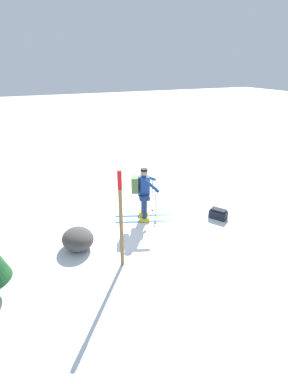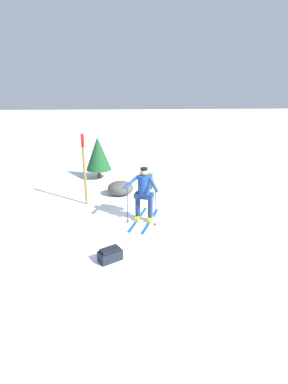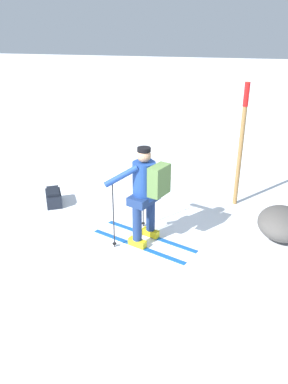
% 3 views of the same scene
% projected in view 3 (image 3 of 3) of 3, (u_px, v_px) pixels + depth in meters
% --- Properties ---
extents(ground_plane, '(80.00, 80.00, 0.00)m').
position_uv_depth(ground_plane, '(132.00, 262.00, 5.72)').
color(ground_plane, white).
extents(skier, '(1.15, 1.85, 1.64)m').
position_uv_depth(skier, '(146.00, 190.00, 5.87)').
color(skier, '#144C9E').
rests_on(skier, ground_plane).
extents(dropped_backpack, '(0.61, 0.53, 0.31)m').
position_uv_depth(dropped_backpack, '(54.00, 197.00, 7.52)').
color(dropped_backpack, black).
rests_on(dropped_backpack, ground_plane).
extents(trail_marker, '(0.10, 0.10, 2.40)m').
position_uv_depth(trail_marker, '(242.00, 137.00, 7.05)').
color(trail_marker, olive).
rests_on(trail_marker, ground_plane).
extents(rock_boulder, '(0.95, 0.81, 0.52)m').
position_uv_depth(rock_boulder, '(282.00, 223.00, 6.31)').
color(rock_boulder, '#474442').
rests_on(rock_boulder, ground_plane).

